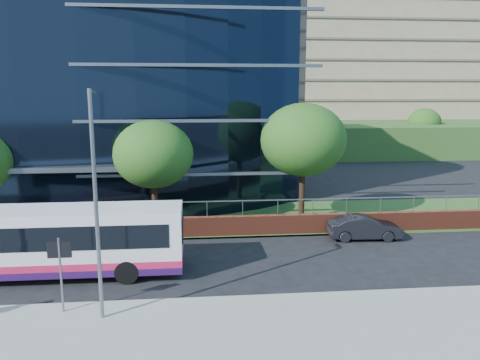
{
  "coord_description": "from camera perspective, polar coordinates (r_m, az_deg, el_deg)",
  "views": [
    {
      "loc": [
        9.37,
        -18.05,
        7.99
      ],
      "look_at": [
        11.92,
        8.0,
        3.13
      ],
      "focal_mm": 35.0,
      "sensor_mm": 36.0,
      "label": 1
    }
  ],
  "objects": [
    {
      "name": "city_bus",
      "position": [
        22.18,
        -21.52,
        -6.92
      ],
      "size": [
        11.32,
        2.61,
        3.06
      ],
      "rotation": [
        0.0,
        0.0,
        -0.0
      ],
      "color": "silver",
      "rests_on": "ground"
    },
    {
      "name": "tree_far_d",
      "position": [
        28.96,
        7.71,
        4.87
      ],
      "size": [
        5.28,
        5.28,
        7.44
      ],
      "color": "black",
      "rests_on": "ground"
    },
    {
      "name": "tree_far_c",
      "position": [
        27.38,
        -10.52,
        3.09
      ],
      "size": [
        4.62,
        4.62,
        6.51
      ],
      "color": "black",
      "rests_on": "ground"
    },
    {
      "name": "tree_dist_f",
      "position": [
        67.52,
        21.56,
        6.57
      ],
      "size": [
        4.29,
        4.29,
        6.05
      ],
      "color": "black",
      "rests_on": "ground"
    },
    {
      "name": "apartment_block",
      "position": [
        78.66,
        11.42,
        12.58
      ],
      "size": [
        60.0,
        42.0,
        30.0
      ],
      "color": "#2D511E",
      "rests_on": "ground"
    },
    {
      "name": "streetlight_east",
      "position": [
        16.62,
        -17.17,
        -2.29
      ],
      "size": [
        0.15,
        0.77,
        8.0
      ],
      "color": "slate",
      "rests_on": "pavement_near"
    },
    {
      "name": "tree_dist_e",
      "position": [
        59.97,
        8.62,
        7.09
      ],
      "size": [
        4.62,
        4.62,
        6.51
      ],
      "color": "black",
      "rests_on": "ground"
    },
    {
      "name": "retaining_wall",
      "position": [
        28.46,
        16.62,
        -4.96
      ],
      "size": [
        34.0,
        0.4,
        2.11
      ],
      "color": "maroon",
      "rests_on": "ground"
    },
    {
      "name": "parked_car",
      "position": [
        26.97,
        14.89,
        -5.61
      ],
      "size": [
        4.11,
        1.62,
        1.33
      ],
      "primitive_type": "imported",
      "rotation": [
        0.0,
        0.0,
        1.52
      ],
      "color": "black",
      "rests_on": "ground"
    },
    {
      "name": "grass_verge",
      "position": [
        33.48,
        20.57,
        -3.87
      ],
      "size": [
        36.0,
        8.0,
        0.12
      ],
      "primitive_type": "cube",
      "color": "#2D511E",
      "rests_on": "ground"
    },
    {
      "name": "street_sign",
      "position": [
        18.14,
        -21.11,
        -9.0
      ],
      "size": [
        0.85,
        0.09,
        2.8
      ],
      "color": "slate",
      "rests_on": "pavement_near"
    },
    {
      "name": "glass_office",
      "position": [
        41.14,
        -24.92,
        9.56
      ],
      "size": [
        44.0,
        23.1,
        16.0
      ],
      "color": "black",
      "rests_on": "ground"
    }
  ]
}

